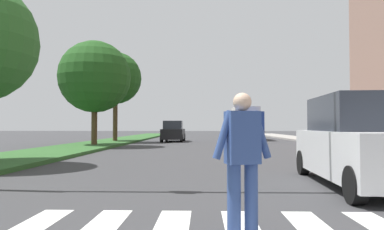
{
  "coord_description": "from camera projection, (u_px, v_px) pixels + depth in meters",
  "views": [
    {
      "loc": [
        -0.95,
        3.53,
        1.29
      ],
      "look_at": [
        -1.5,
        21.4,
        1.85
      ],
      "focal_mm": 33.66,
      "sensor_mm": 36.0,
      "label": 1
    }
  ],
  "objects": [
    {
      "name": "ground_plane",
      "position": [
        216.0,
        144.0,
        26.38
      ],
      "size": [
        140.0,
        140.0,
        0.0
      ],
      "primitive_type": "plane",
      "color": "#38383A"
    },
    {
      "name": "median_strip",
      "position": [
        100.0,
        144.0,
        24.63
      ],
      "size": [
        3.59,
        64.0,
        0.15
      ],
      "primitive_type": "cube",
      "color": "#2D5B28",
      "rests_on": "ground_plane"
    },
    {
      "name": "suv_crossing",
      "position": [
        363.0,
        143.0,
        7.79
      ],
      "size": [
        2.16,
        4.68,
        1.97
      ],
      "color": "silver",
      "rests_on": "ground_plane"
    },
    {
      "name": "tree_distant",
      "position": [
        115.0,
        78.0,
        28.49
      ],
      "size": [
        4.1,
        4.1,
        7.01
      ],
      "color": "#4C3823",
      "rests_on": "median_strip"
    },
    {
      "name": "pedestrian_performer",
      "position": [
        242.0,
        157.0,
        4.24
      ],
      "size": [
        0.74,
        0.34,
        1.69
      ],
      "color": "#334C8C",
      "rests_on": "ground_plane"
    },
    {
      "name": "sidewalk_right",
      "position": [
        342.0,
        144.0,
        24.12
      ],
      "size": [
        3.0,
        64.0,
        0.15
      ],
      "primitive_type": "cube",
      "color": "#9E9991",
      "rests_on": "ground_plane"
    },
    {
      "name": "tree_far",
      "position": [
        95.0,
        77.0,
        22.58
      ],
      "size": [
        4.5,
        4.5,
        6.5
      ],
      "color": "#4C3823",
      "rests_on": "median_strip"
    },
    {
      "name": "truck_box_delivery",
      "position": [
        246.0,
        122.0,
        33.73
      ],
      "size": [
        2.4,
        6.2,
        3.1
      ],
      "color": "navy",
      "rests_on": "ground_plane"
    },
    {
      "name": "sedan_midblock",
      "position": [
        173.0,
        132.0,
        30.21
      ],
      "size": [
        1.82,
        4.42,
        1.73
      ],
      "color": "black",
      "rests_on": "ground_plane"
    }
  ]
}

